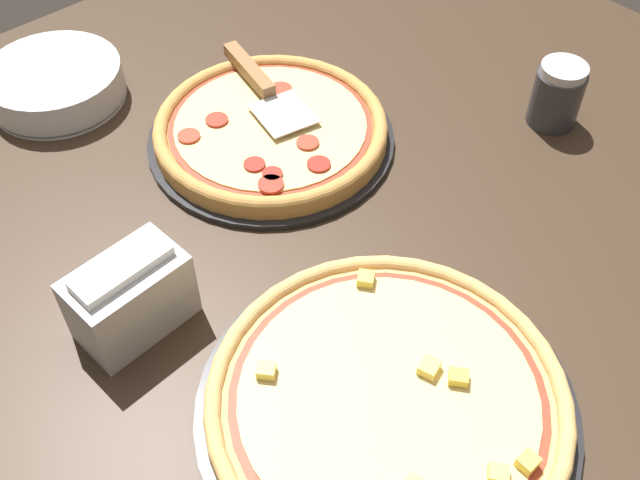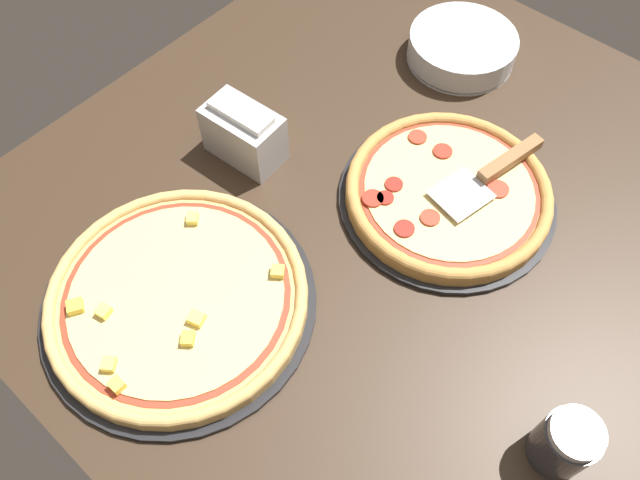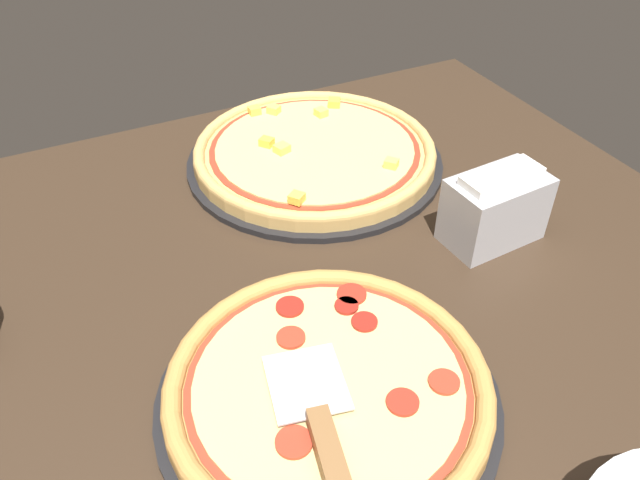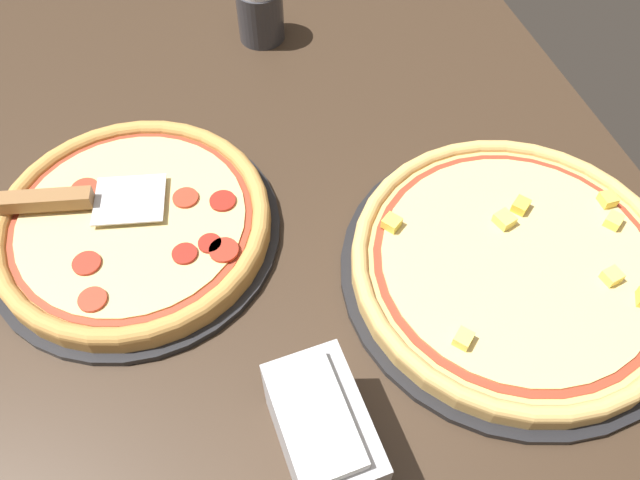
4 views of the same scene
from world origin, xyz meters
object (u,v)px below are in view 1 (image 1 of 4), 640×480
pizza_back (388,399)px  parmesan_shaker (557,95)px  pizza_front (271,128)px  napkin_holder (130,296)px  plate_stack (55,83)px  serving_spatula (256,78)px

pizza_back → parmesan_shaker: bearing=-161.5°
pizza_front → napkin_holder: bearing=24.2°
parmesan_shaker → napkin_holder: (68.50, -10.17, 0.25)cm
pizza_front → napkin_holder: 36.53cm
parmesan_shaker → pizza_front: bearing=-35.4°
plate_stack → napkin_holder: 48.32cm
napkin_holder → parmesan_shaker: bearing=171.6°
plate_stack → pizza_back: bearing=89.2°
parmesan_shaker → napkin_holder: napkin_holder is taller
parmesan_shaker → napkin_holder: bearing=-8.4°
serving_spatula → pizza_front: bearing=63.4°
pizza_front → plate_stack: size_ratio=1.63×
napkin_holder → pizza_back: bearing=115.9°
pizza_front → pizza_back: size_ratio=0.87×
pizza_front → serving_spatula: bearing=-116.6°
pizza_front → napkin_holder: (33.24, 14.93, 2.60)cm
plate_stack → parmesan_shaker: 77.66cm
serving_spatula → parmesan_shaker: bearing=132.8°
serving_spatula → plate_stack: serving_spatula is taller
pizza_back → serving_spatula: 57.04cm
serving_spatula → plate_stack: size_ratio=1.09×
serving_spatula → napkin_holder: (37.46, 23.36, 0.28)cm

